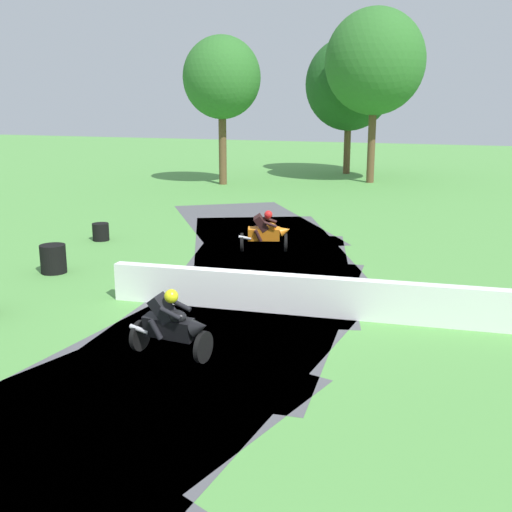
{
  "coord_description": "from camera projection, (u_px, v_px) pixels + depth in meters",
  "views": [
    {
      "loc": [
        5.06,
        -13.04,
        4.71
      ],
      "look_at": [
        -0.28,
        1.5,
        0.9
      ],
      "focal_mm": 44.43,
      "sensor_mm": 36.0,
      "label": 1
    }
  ],
  "objects": [
    {
      "name": "motorcycle_lead_black",
      "position": [
        172.0,
        325.0,
        11.76
      ],
      "size": [
        1.7,
        0.81,
        1.43
      ],
      "color": "black",
      "rests_on": "ground"
    },
    {
      "name": "tire_stack_mid_b",
      "position": [
        53.0,
        259.0,
        17.71
      ],
      "size": [
        0.71,
        0.71,
        0.8
      ],
      "color": "black",
      "rests_on": "ground"
    },
    {
      "name": "tree_mid_rise",
      "position": [
        222.0,
        78.0,
        35.15
      ],
      "size": [
        4.34,
        4.34,
        8.23
      ],
      "color": "brown",
      "rests_on": "ground"
    },
    {
      "name": "ground_plane",
      "position": [
        245.0,
        309.0,
        14.7
      ],
      "size": [
        120.0,
        120.0,
        0.0
      ],
      "primitive_type": "plane",
      "color": "#569947"
    },
    {
      "name": "motorcycle_chase_orange",
      "position": [
        266.0,
        232.0,
        20.09
      ],
      "size": [
        1.72,
        1.17,
        1.43
      ],
      "color": "black",
      "rests_on": "ground"
    },
    {
      "name": "tree_far_right",
      "position": [
        375.0,
        62.0,
        35.7
      ],
      "size": [
        5.65,
        5.65,
        9.8
      ],
      "color": "brown",
      "rests_on": "ground"
    },
    {
      "name": "tree_far_left",
      "position": [
        349.0,
        84.0,
        40.59
      ],
      "size": [
        5.62,
        5.62,
        8.68
      ],
      "color": "brown",
      "rests_on": "ground"
    },
    {
      "name": "track_asphalt",
      "position": [
        193.0,
        304.0,
        15.02
      ],
      "size": [
        11.18,
        31.14,
        0.01
      ],
      "color": "#515156",
      "rests_on": "ground"
    },
    {
      "name": "tire_stack_far",
      "position": [
        101.0,
        232.0,
        21.84
      ],
      "size": [
        0.57,
        0.57,
        0.6
      ],
      "color": "black",
      "rests_on": "ground"
    }
  ]
}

